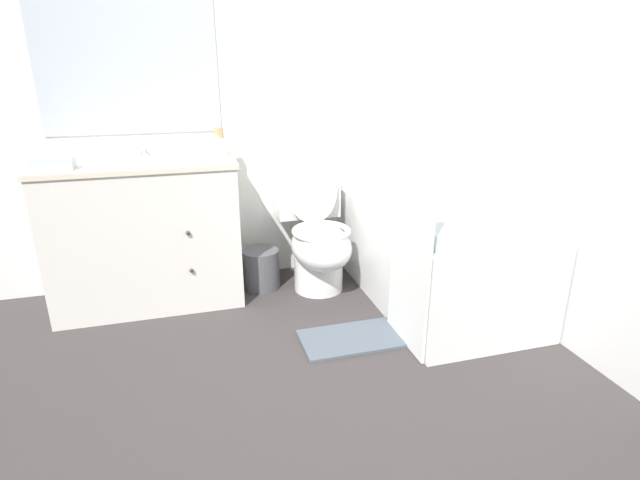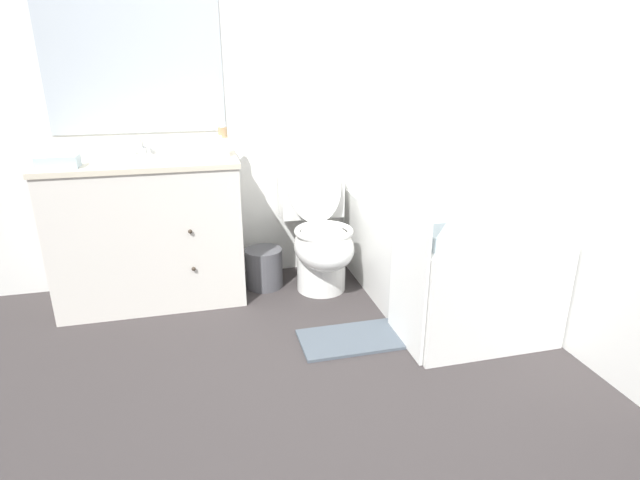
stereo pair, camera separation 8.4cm
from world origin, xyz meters
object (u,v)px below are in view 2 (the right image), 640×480
object	(u,v)px
sink_faucet	(143,148)
bath_mat	(355,338)
bathtub	(437,256)
tissue_box	(219,147)
vanity_cabinet	(150,230)
hand_towel_folded	(58,162)
soap_dispenser	(223,140)
bath_towel_folded	(449,237)
toilet	(320,237)
wastebasket	(264,268)

from	to	relation	value
sink_faucet	bath_mat	xyz separation A→B (m)	(1.06, -0.98, -0.91)
bathtub	tissue_box	bearing A→B (deg)	160.38
vanity_cabinet	bathtub	size ratio (longest dim) A/B	0.78
sink_faucet	tissue_box	distance (m)	0.48
vanity_cabinet	hand_towel_folded	distance (m)	0.64
tissue_box	soap_dispenser	xyz separation A→B (m)	(0.03, 0.07, 0.03)
vanity_cabinet	tissue_box	xyz separation A→B (m)	(0.45, 0.01, 0.49)
vanity_cabinet	tissue_box	size ratio (longest dim) A/B	8.82
bath_mat	vanity_cabinet	bearing A→B (deg)	143.01
vanity_cabinet	tissue_box	world-z (taller)	tissue_box
vanity_cabinet	tissue_box	bearing A→B (deg)	0.80
tissue_box	bath_mat	distance (m)	1.38
tissue_box	bath_towel_folded	distance (m)	1.45
toilet	bath_towel_folded	distance (m)	0.99
vanity_cabinet	bath_mat	distance (m)	1.40
soap_dispenser	bath_towel_folded	size ratio (longest dim) A/B	0.72
vanity_cabinet	soap_dispenser	bearing A→B (deg)	8.76
sink_faucet	tissue_box	world-z (taller)	same
sink_faucet	bath_mat	bearing A→B (deg)	-42.69
vanity_cabinet	soap_dispenser	size ratio (longest dim) A/B	5.79
hand_towel_folded	bath_mat	world-z (taller)	hand_towel_folded
soap_dispenser	tissue_box	bearing A→B (deg)	-116.41
toilet	hand_towel_folded	distance (m)	1.56
hand_towel_folded	bath_mat	distance (m)	1.85
bathtub	tissue_box	distance (m)	1.49
bath_towel_folded	bath_mat	distance (m)	0.75
wastebasket	bathtub	bearing A→B (deg)	-23.56
bath_mat	wastebasket	bearing A→B (deg)	115.11
vanity_cabinet	bath_mat	world-z (taller)	vanity_cabinet
soap_dispenser	bath_towel_folded	world-z (taller)	soap_dispenser
soap_dispenser	bath_towel_folded	distance (m)	1.48
vanity_cabinet	wastebasket	xyz separation A→B (m)	(0.69, 0.00, -0.32)
sink_faucet	wastebasket	world-z (taller)	sink_faucet
sink_faucet	bath_mat	size ratio (longest dim) A/B	0.24
bathtub	hand_towel_folded	distance (m)	2.22
toilet	wastebasket	distance (m)	0.43
toilet	wastebasket	size ratio (longest dim) A/B	3.41
bathtub	hand_towel_folded	size ratio (longest dim) A/B	6.82
vanity_cabinet	toilet	size ratio (longest dim) A/B	1.23
wastebasket	bath_towel_folded	world-z (taller)	bath_towel_folded
wastebasket	bath_towel_folded	size ratio (longest dim) A/B	0.99
tissue_box	vanity_cabinet	bearing A→B (deg)	-179.20
bathtub	bath_towel_folded	bearing A→B (deg)	-112.93
wastebasket	toilet	bearing A→B (deg)	-15.36
wastebasket	hand_towel_folded	bearing A→B (deg)	-172.32
bathtub	bath_towel_folded	world-z (taller)	bath_towel_folded
soap_dispenser	bath_mat	size ratio (longest dim) A/B	0.32
bathtub	wastebasket	distance (m)	1.12
toilet	bathtub	distance (m)	0.75
toilet	bathtub	xyz separation A→B (m)	(0.66, -0.35, -0.06)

